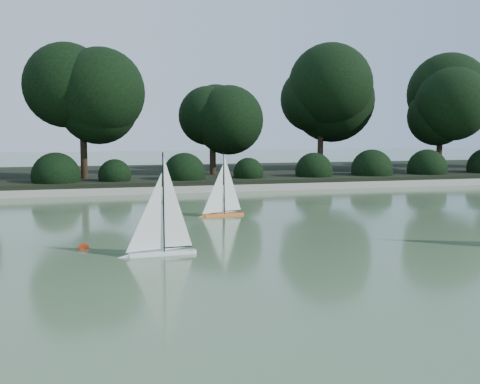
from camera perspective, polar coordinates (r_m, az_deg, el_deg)
The scene contains 8 objects.
ground at distance 8.25m, azimuth 8.23°, elevation -6.48°, with size 80.00×80.00×0.00m, color #385030.
pond_coping at distance 16.78m, azimuth -4.11°, elevation 0.28°, with size 40.00×0.35×0.18m, color gray.
far_bank at distance 20.70m, azimuth -6.27°, elevation 1.53°, with size 40.00×8.00×0.30m, color black.
tree_line at distance 19.35m, azimuth -1.97°, elevation 8.62°, with size 26.31×3.93×4.39m.
shrub_hedge at distance 17.63m, azimuth -4.69°, elevation 1.73°, with size 29.10×1.10×1.10m.
sailboat_white_a at distance 8.54m, azimuth -8.06°, elevation -4.38°, with size 1.13×0.25×1.55m.
sailboat_orange at distance 12.25m, azimuth -1.96°, elevation -1.26°, with size 1.02×0.31×1.39m.
race_buoy at distance 9.27m, azimuth -14.61°, elevation -5.22°, with size 0.17×0.17×0.17m, color #FF390D.
Camera 1 is at (-3.24, -7.38, 1.79)m, focal length 45.00 mm.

